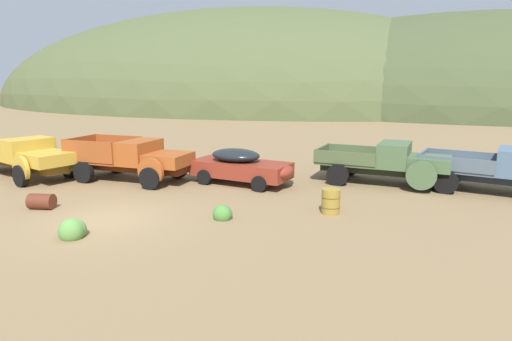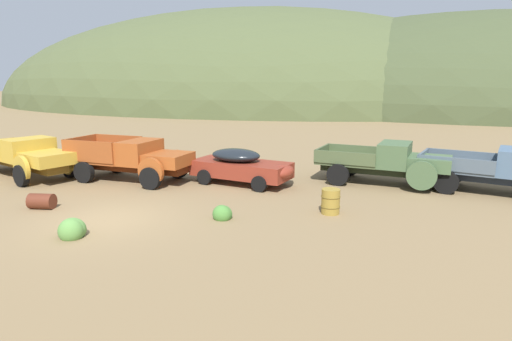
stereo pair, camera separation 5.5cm
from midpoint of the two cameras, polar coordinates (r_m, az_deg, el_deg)
The scene contains 13 objects.
ground_plane at distance 15.22m, azimuth -19.30°, elevation -6.27°, with size 300.00×300.00×0.00m, color olive.
hill_center at distance 84.06m, azimuth -2.22°, elevation 8.87°, with size 100.69×66.64×33.81m, color #4C5633.
hill_far_right at distance 76.67m, azimuth 24.96°, elevation 7.47°, with size 88.61×56.06×28.85m, color #424C2D.
truck_faded_yellow at distance 23.03m, azimuth -28.06°, elevation 1.60°, with size 6.81×3.60×1.89m.
truck_oxide_orange at distance 20.37m, azimuth -15.53°, elevation 1.44°, with size 5.87×2.81×1.91m.
car_rust_red at distance 19.08m, azimuth -1.75°, elevation 0.58°, with size 4.77×2.22×1.57m.
truck_weathered_green at distance 19.86m, azimuth 17.43°, elevation 1.04°, with size 5.69×2.52×1.89m.
oil_drum_foreground at distance 15.20m, azimuth 9.78°, elevation -4.04°, with size 0.68×0.68×0.88m.
oil_drum_tipped at distance 17.37m, azimuth -26.64°, elevation -3.68°, with size 1.00×0.80×0.56m.
bush_back_edge at distance 25.33m, azimuth -18.73°, elevation 1.28°, with size 0.75×0.61×0.63m.
bush_front_left at distance 22.89m, azimuth -3.95°, elevation 0.92°, with size 0.90×0.80×0.84m.
bush_between_trucks at distance 14.52m, azimuth -4.50°, elevation -5.80°, with size 0.64×0.62×0.63m.
bush_front_right at distance 13.99m, azimuth -23.32°, elevation -7.33°, with size 0.88×0.86×0.74m.
Camera 1 is at (9.98, -10.52, 4.60)m, focal length 30.16 mm.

